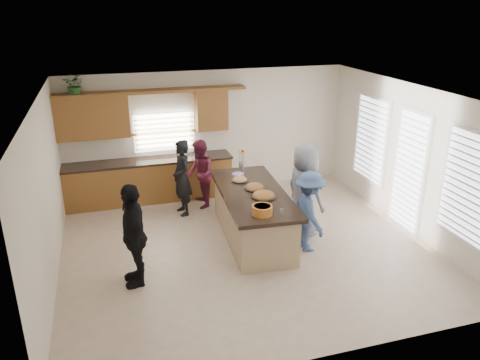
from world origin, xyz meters
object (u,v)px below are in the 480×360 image
object	(u,v)px
woman_left_back	(182,178)
woman_left_mid	(200,174)
salad_bowl	(262,210)
woman_right_back	(309,211)
woman_right_front	(304,190)
woman_left_front	(134,235)
island	(253,216)

from	to	relation	value
woman_left_back	woman_left_mid	distance (m)	0.51
salad_bowl	woman_left_mid	world-z (taller)	woman_left_mid
woman_right_back	woman_right_front	world-z (taller)	woman_right_front
woman_right_back	woman_right_front	xyz separation A→B (m)	(0.16, 0.59, 0.16)
woman_left_mid	woman_left_front	size ratio (longest dim) A/B	0.88
salad_bowl	woman_left_back	distance (m)	2.62
woman_left_back	woman_left_mid	size ratio (longest dim) A/B	1.08
woman_left_front	island	bearing A→B (deg)	110.85
woman_left_back	woman_left_mid	xyz separation A→B (m)	(0.43, 0.26, -0.06)
woman_left_back	woman_right_back	bearing A→B (deg)	31.60
island	woman_right_back	world-z (taller)	woman_right_back
woman_right_front	woman_right_back	bearing A→B (deg)	146.87
salad_bowl	woman_left_mid	bearing A→B (deg)	99.81
island	woman_right_back	bearing A→B (deg)	-36.16
woman_left_mid	woman_left_front	distance (m)	3.08
woman_left_mid	woman_right_front	xyz separation A→B (m)	(1.61, -1.83, 0.15)
woman_left_front	woman_right_back	world-z (taller)	woman_left_front
salad_bowl	woman_right_front	size ratio (longest dim) A/B	0.19
island	woman_left_mid	bearing A→B (deg)	113.92
woman_left_mid	woman_right_back	distance (m)	2.82
woman_right_back	salad_bowl	bearing A→B (deg)	108.61
island	woman_right_front	distance (m)	1.08
salad_bowl	woman_left_back	xyz separation A→B (m)	(-0.90, 2.45, -0.23)
woman_right_back	woman_left_back	bearing A→B (deg)	43.12
island	woman_left_front	world-z (taller)	woman_left_front
salad_bowl	woman_right_back	distance (m)	1.07
woman_left_front	woman_right_back	bearing A→B (deg)	92.80
woman_right_back	woman_right_front	bearing A→B (deg)	-12.95
woman_left_back	salad_bowl	bearing A→B (deg)	10.51
woman_left_mid	woman_right_back	world-z (taller)	woman_left_mid
island	salad_bowl	size ratio (longest dim) A/B	8.16
island	woman_left_front	bearing A→B (deg)	-154.14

